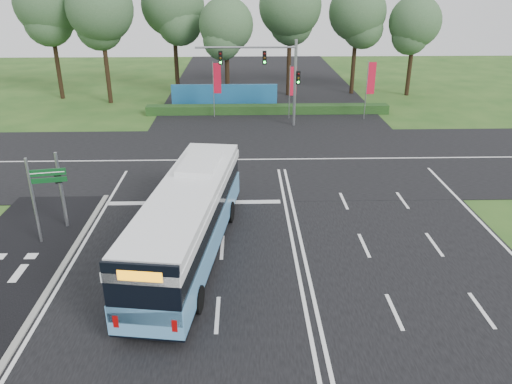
{
  "coord_description": "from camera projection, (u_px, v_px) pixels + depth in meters",
  "views": [
    {
      "loc": [
        -2.28,
        -20.15,
        11.54
      ],
      "look_at": [
        -1.68,
        2.0,
        1.94
      ],
      "focal_mm": 35.0,
      "sensor_mm": 36.0,
      "label": 1
    }
  ],
  "objects": [
    {
      "name": "ground",
      "position": [
        293.0,
        247.0,
        23.12
      ],
      "size": [
        120.0,
        120.0,
        0.0
      ],
      "primitive_type": "plane",
      "color": "#234B19",
      "rests_on": "ground"
    },
    {
      "name": "road_main",
      "position": [
        293.0,
        247.0,
        23.12
      ],
      "size": [
        20.0,
        120.0,
        0.04
      ],
      "primitive_type": "cube",
      "color": "black",
      "rests_on": "ground"
    },
    {
      "name": "road_cross",
      "position": [
        277.0,
        159.0,
        34.12
      ],
      "size": [
        120.0,
        14.0,
        0.05
      ],
      "primitive_type": "cube",
      "color": "black",
      "rests_on": "ground"
    },
    {
      "name": "kerb_strip",
      "position": [
        51.0,
        286.0,
        20.1
      ],
      "size": [
        0.25,
        18.0,
        0.12
      ],
      "primitive_type": "cube",
      "color": "gray",
      "rests_on": "ground"
    },
    {
      "name": "city_bus",
      "position": [
        189.0,
        220.0,
        21.7
      ],
      "size": [
        4.33,
        12.77,
        3.6
      ],
      "rotation": [
        0.0,
        0.0,
        -0.14
      ],
      "color": "#5A9CD0",
      "rests_on": "ground"
    },
    {
      "name": "pedestrian_signal",
      "position": [
        61.0,
        188.0,
        24.1
      ],
      "size": [
        0.37,
        0.44,
        3.93
      ],
      "rotation": [
        0.0,
        0.0,
        0.38
      ],
      "color": "gray",
      "rests_on": "ground"
    },
    {
      "name": "street_sign",
      "position": [
        40.0,
        191.0,
        22.53
      ],
      "size": [
        1.63,
        0.39,
        4.23
      ],
      "rotation": [
        0.0,
        0.0,
        0.19
      ],
      "color": "gray",
      "rests_on": "ground"
    },
    {
      "name": "banner_flag_left",
      "position": [
        216.0,
        82.0,
        43.17
      ],
      "size": [
        0.72,
        0.12,
        4.86
      ],
      "rotation": [
        0.0,
        0.0,
        -0.09
      ],
      "color": "gray",
      "rests_on": "ground"
    },
    {
      "name": "banner_flag_mid",
      "position": [
        292.0,
        84.0,
        42.89
      ],
      "size": [
        0.65,
        0.28,
        4.61
      ],
      "rotation": [
        0.0,
        0.0,
        0.36
      ],
      "color": "gray",
      "rests_on": "ground"
    },
    {
      "name": "banner_flag_right",
      "position": [
        370.0,
        82.0,
        42.48
      ],
      "size": [
        0.74,
        0.14,
        5.05
      ],
      "rotation": [
        0.0,
        0.0,
        0.11
      ],
      "color": "gray",
      "rests_on": "ground"
    },
    {
      "name": "traffic_light_gantry",
      "position": [
        273.0,
        70.0,
        40.08
      ],
      "size": [
        8.41,
        0.28,
        7.0
      ],
      "color": "gray",
      "rests_on": "ground"
    },
    {
      "name": "hedge",
      "position": [
        268.0,
        109.0,
        45.44
      ],
      "size": [
        22.0,
        1.2,
        0.8
      ],
      "primitive_type": "cube",
      "color": "#163412",
      "rests_on": "ground"
    },
    {
      "name": "blue_hoarding",
      "position": [
        224.0,
        96.0,
        47.36
      ],
      "size": [
        10.0,
        0.3,
        2.2
      ],
      "primitive_type": "cube",
      "color": "#1A598D",
      "rests_on": "ground"
    },
    {
      "name": "eucalyptus_row",
      "position": [
        213.0,
        10.0,
        48.5
      ],
      "size": [
        41.69,
        9.91,
        12.42
      ],
      "color": "black",
      "rests_on": "ground"
    }
  ]
}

